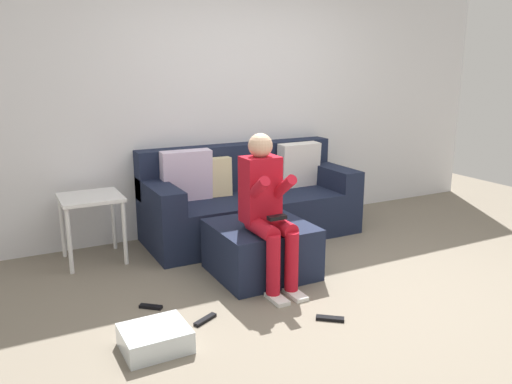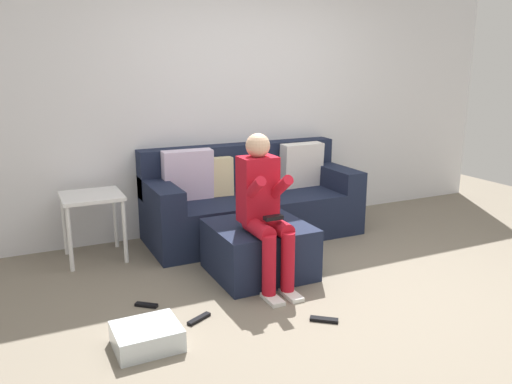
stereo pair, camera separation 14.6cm
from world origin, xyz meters
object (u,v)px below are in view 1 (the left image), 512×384
object	(u,v)px
remote_by_storage_bin	(205,320)
side_table	(91,207)
storage_bin	(155,338)
couch_sectional	(248,201)
remote_under_side_table	(151,307)
ottoman	(261,249)
remote_near_ottoman	(330,318)
person_seated	(267,204)

from	to	relation	value
remote_by_storage_bin	side_table	bearing A→B (deg)	79.74
storage_bin	side_table	world-z (taller)	side_table
couch_sectional	remote_under_side_table	distance (m)	1.77
couch_sectional	remote_by_storage_bin	xyz separation A→B (m)	(-1.06, -1.47, -0.33)
storage_bin	remote_by_storage_bin	size ratio (longest dim) A/B	2.05
couch_sectional	remote_by_storage_bin	distance (m)	1.85
storage_bin	remote_under_side_table	world-z (taller)	storage_bin
ottoman	remote_under_side_table	world-z (taller)	ottoman
side_table	remote_near_ottoman	bearing A→B (deg)	-57.03
ottoman	storage_bin	xyz separation A→B (m)	(-1.10, -0.72, -0.14)
ottoman	person_seated	distance (m)	0.48
remote_under_side_table	remote_by_storage_bin	bearing A→B (deg)	-12.39
storage_bin	remote_by_storage_bin	bearing A→B (deg)	24.31
remote_under_side_table	couch_sectional	bearing A→B (deg)	80.08
couch_sectional	remote_near_ottoman	bearing A→B (deg)	-99.61
side_table	person_seated	bearing A→B (deg)	-45.54
storage_bin	remote_by_storage_bin	world-z (taller)	storage_bin
storage_bin	side_table	size ratio (longest dim) A/B	0.67
remote_near_ottoman	side_table	bearing A→B (deg)	161.44
remote_near_ottoman	remote_under_side_table	xyz separation A→B (m)	(-1.02, 0.72, 0.00)
person_seated	remote_by_storage_bin	size ratio (longest dim) A/B	6.14
side_table	remote_near_ottoman	xyz separation A→B (m)	(1.19, -1.84, -0.48)
remote_by_storage_bin	couch_sectional	bearing A→B (deg)	27.09
ottoman	remote_by_storage_bin	xyz separation A→B (m)	(-0.71, -0.54, -0.20)
side_table	couch_sectional	bearing A→B (deg)	0.15
ottoman	remote_under_side_table	bearing A→B (deg)	-168.93
couch_sectional	ottoman	distance (m)	1.00
ottoman	side_table	bearing A→B (deg)	141.26
side_table	remote_by_storage_bin	distance (m)	1.61
remote_by_storage_bin	remote_under_side_table	distance (m)	0.44
couch_sectional	remote_under_side_table	size ratio (longest dim) A/B	12.70
person_seated	remote_near_ottoman	distance (m)	0.96
side_table	remote_by_storage_bin	bearing A→B (deg)	-73.16
couch_sectional	ottoman	xyz separation A→B (m)	(-0.35, -0.93, -0.14)
ottoman	storage_bin	distance (m)	1.32
storage_bin	remote_near_ottoman	size ratio (longest dim) A/B	2.08
remote_near_ottoman	storage_bin	bearing A→B (deg)	-151.19
person_seated	side_table	size ratio (longest dim) A/B	2.00
remote_by_storage_bin	remote_under_side_table	size ratio (longest dim) A/B	1.16
ottoman	storage_bin	size ratio (longest dim) A/B	1.93
storage_bin	remote_under_side_table	distance (m)	0.55
remote_under_side_table	storage_bin	bearing A→B (deg)	-63.14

